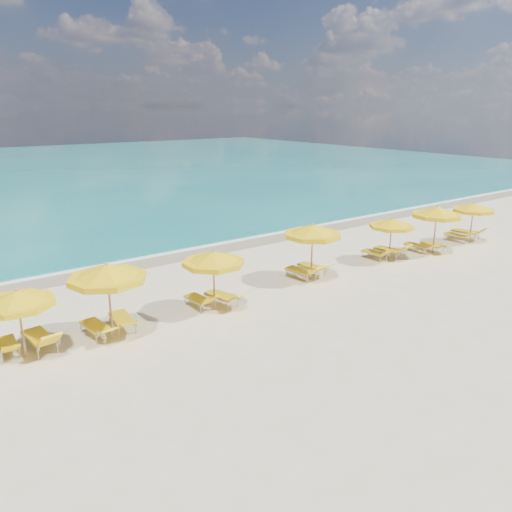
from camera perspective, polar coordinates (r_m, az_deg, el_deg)
ground_plane at (r=20.80m, az=2.45°, el=-4.13°), size 120.00×120.00×0.00m
ocean at (r=64.72m, az=-25.49°, el=8.57°), size 120.00×80.00×0.30m
wet_sand_band at (r=26.67m, az=-7.53°, el=0.47°), size 120.00×2.60×0.01m
foam_line at (r=27.35m, az=-8.34°, el=0.85°), size 120.00×1.20×0.03m
whitecap_near at (r=33.55m, az=-24.72°, el=2.44°), size 14.00×0.36×0.05m
whitecap_far at (r=44.65m, az=-8.93°, el=7.00°), size 18.00×0.30×0.05m
umbrella_1 at (r=16.50m, az=-25.62°, el=-4.46°), size 2.70×2.70×2.23m
umbrella_2 at (r=16.82m, az=-16.64°, el=-1.93°), size 2.88×2.88×2.61m
umbrella_3 at (r=18.42m, az=-4.89°, el=-0.34°), size 3.03×3.03×2.37m
umbrella_4 at (r=21.84m, az=6.48°, el=2.83°), size 3.13×3.13×2.57m
umbrella_5 at (r=25.43m, az=15.25°, el=3.59°), size 2.62×2.62×2.20m
umbrella_6 at (r=27.34m, az=19.97°, el=4.71°), size 2.91×2.91×2.55m
umbrella_7 at (r=30.46m, az=23.61°, el=5.09°), size 2.58×2.58×2.33m
lounger_1_left at (r=17.52m, az=-26.45°, el=-9.43°), size 0.62×1.66×0.71m
lounger_1_right at (r=17.40m, az=-23.43°, el=-9.03°), size 0.88×2.04×0.92m
lounger_2_left at (r=17.67m, az=-17.75°, el=-8.12°), size 0.78×1.90×0.68m
lounger_2_right at (r=17.98m, az=-15.02°, el=-7.41°), size 0.83×1.98×0.69m
lounger_3_left at (r=19.26m, az=-6.55°, el=-5.32°), size 0.64×1.67×0.76m
lounger_3_right at (r=19.44m, az=-3.83°, el=-4.98°), size 0.97×1.94×0.76m
lounger_4_left at (r=22.35m, az=5.20°, el=-2.06°), size 0.91×1.92×0.83m
lounger_4_right at (r=23.04m, az=6.44°, el=-1.55°), size 0.69×1.84×0.72m
lounger_5_left at (r=25.80m, az=13.44°, el=0.08°), size 0.65×1.70×0.79m
lounger_5_right at (r=26.33m, az=14.98°, el=0.36°), size 0.86×1.94×0.87m
lounger_6_left at (r=27.74m, az=18.03°, el=0.87°), size 0.85×1.87×0.65m
lounger_6_right at (r=28.25m, az=19.58°, el=0.98°), size 0.78×1.78×0.62m
lounger_7_left at (r=30.65m, az=22.04°, el=1.94°), size 0.71×1.80×0.82m
lounger_7_right at (r=31.55m, az=22.90°, el=2.29°), size 1.00×2.07×0.90m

